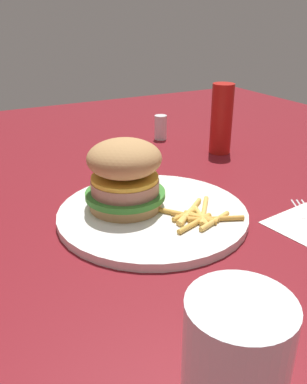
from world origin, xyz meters
TOP-DOWN VIEW (x-y plane):
  - ground_plane at (0.00, 0.00)m, footprint 1.60×1.60m
  - plate at (0.00, 0.02)m, footprint 0.27×0.27m
  - sandwich at (-0.03, -0.01)m, footprint 0.12×0.12m
  - fries_pile at (0.05, 0.06)m, footprint 0.08×0.10m
  - drink_glass at (0.31, -0.08)m, footprint 0.07×0.07m
  - ketchup_bottle at (-0.19, 0.28)m, footprint 0.04×0.04m
  - salt_shaker at (-0.33, 0.22)m, footprint 0.03×0.03m

SIDE VIEW (x-z plane):
  - ground_plane at x=0.00m, z-range 0.00..0.00m
  - plate at x=0.00m, z-range 0.00..0.01m
  - fries_pile at x=0.05m, z-range 0.01..0.02m
  - salt_shaker at x=-0.33m, z-range 0.00..0.06m
  - drink_glass at x=0.31m, z-range -0.01..0.11m
  - sandwich at x=-0.03m, z-range 0.01..0.11m
  - ketchup_bottle at x=-0.19m, z-range 0.00..0.14m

